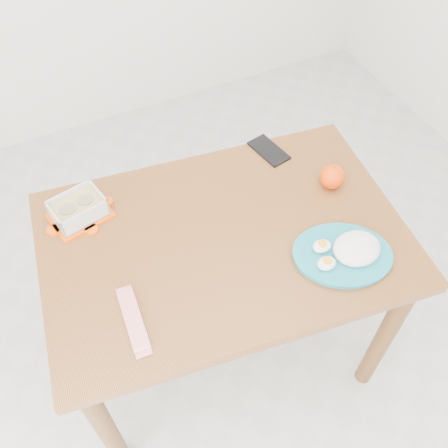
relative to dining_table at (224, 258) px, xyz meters
name	(u,v)px	position (x,y,z in m)	size (l,w,h in m)	color
ground	(227,373)	(-0.04, -0.12, -0.64)	(3.50, 3.50, 0.00)	#B7B7B2
dining_table	(224,258)	(0.00, 0.00, 0.00)	(1.17, 0.85, 0.75)	#935929
food_container	(78,209)	(-0.37, 0.26, 0.15)	(0.20, 0.17, 0.07)	#FF5507
orange_fruit	(332,177)	(0.40, 0.04, 0.15)	(0.08, 0.08, 0.08)	#FB4C05
rice_plate	(347,251)	(0.29, -0.22, 0.14)	(0.38, 0.38, 0.08)	teal
candy_bar	(133,320)	(-0.34, -0.15, 0.12)	(0.18, 0.04, 0.02)	red
smartphone	(269,151)	(0.30, 0.27, 0.12)	(0.08, 0.15, 0.01)	black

